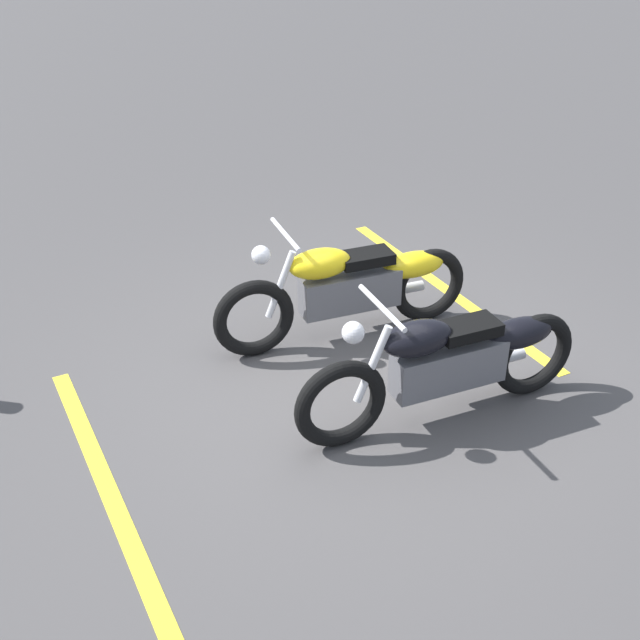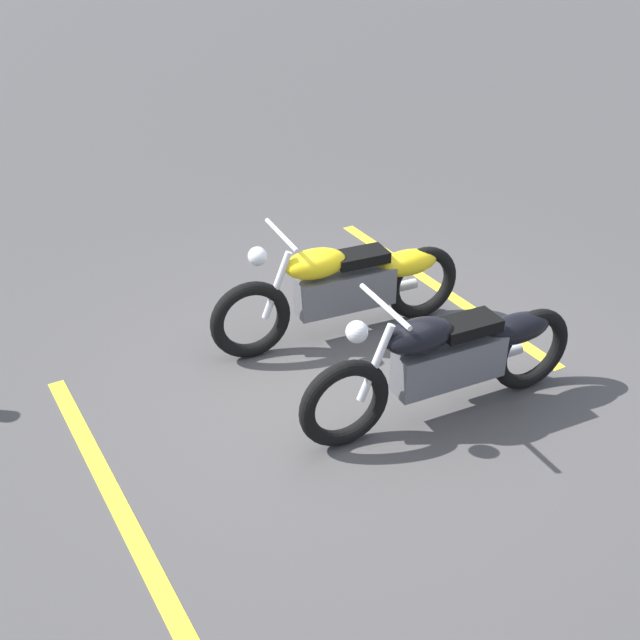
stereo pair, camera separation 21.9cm
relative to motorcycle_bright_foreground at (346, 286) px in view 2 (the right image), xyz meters
The scene contains 5 objects.
ground_plane 0.84m from the motorcycle_bright_foreground, 66.94° to the left, with size 60.00×60.00×0.00m, color #474444.
motorcycle_bright_foreground is the anchor object (origin of this frame).
motorcycle_dark_foreground 1.29m from the motorcycle_bright_foreground, 92.17° to the left, with size 2.23×0.62×1.04m.
parking_stripe_near 1.31m from the motorcycle_bright_foreground, 167.25° to the right, with size 3.20×0.12×0.01m, color yellow.
parking_stripe_mid 2.61m from the motorcycle_bright_foreground, 24.58° to the left, with size 3.20×0.12×0.01m, color yellow.
Camera 2 is at (2.88, 4.23, 3.54)m, focal length 44.86 mm.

